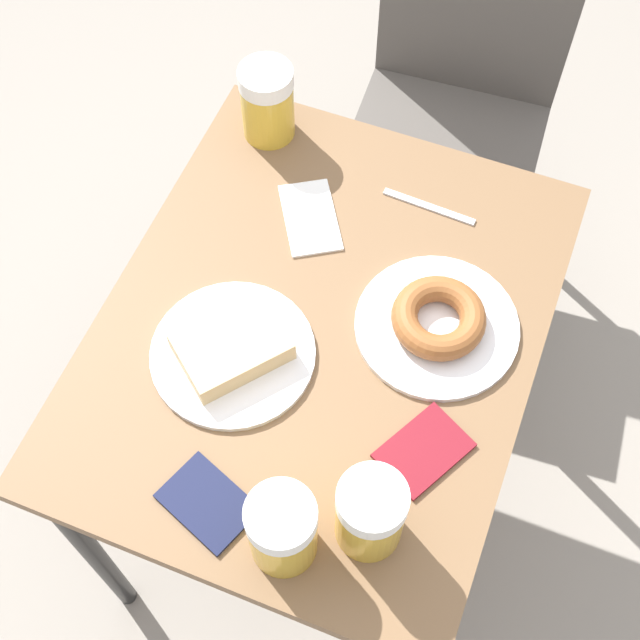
{
  "coord_description": "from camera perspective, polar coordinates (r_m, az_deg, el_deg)",
  "views": [
    {
      "loc": [
        0.25,
        -0.62,
        1.93
      ],
      "look_at": [
        0.0,
        0.0,
        0.75
      ],
      "focal_mm": 50.0,
      "sensor_mm": 36.0,
      "label": 1
    }
  ],
  "objects": [
    {
      "name": "ground_plane",
      "position": [
        2.04,
        -0.0,
        -10.56
      ],
      "size": [
        8.0,
        8.0,
        0.0
      ],
      "primitive_type": "plane",
      "color": "gray"
    },
    {
      "name": "beer_mug_right",
      "position": [
        1.55,
        -3.39,
        13.74
      ],
      "size": [
        0.09,
        0.09,
        0.14
      ],
      "color": "gold",
      "rests_on": "table"
    },
    {
      "name": "beer_mug_left",
      "position": [
        1.17,
        -2.43,
        -13.25
      ],
      "size": [
        0.09,
        0.09,
        0.14
      ],
      "color": "gold",
      "rests_on": "table"
    },
    {
      "name": "passport_near_edge",
      "position": [
        1.26,
        -7.21,
        -11.53
      ],
      "size": [
        0.15,
        0.13,
        0.01
      ],
      "rotation": [
        0.0,
        0.0,
        4.35
      ],
      "color": "#141938",
      "rests_on": "table"
    },
    {
      "name": "napkin_folded",
      "position": [
        1.48,
        -0.63,
        6.58
      ],
      "size": [
        0.15,
        0.17,
        0.0
      ],
      "rotation": [
        0.0,
        0.0,
        2.13
      ],
      "color": "white",
      "rests_on": "table"
    },
    {
      "name": "passport_far_edge",
      "position": [
        1.29,
        6.66,
        -8.29
      ],
      "size": [
        0.14,
        0.15,
        0.01
      ],
      "rotation": [
        0.0,
        0.0,
        5.8
      ],
      "color": "maroon",
      "rests_on": "table"
    },
    {
      "name": "plate_with_cake",
      "position": [
        1.34,
        -5.64,
        -1.9
      ],
      "size": [
        0.25,
        0.25,
        0.05
      ],
      "color": "silver",
      "rests_on": "table"
    },
    {
      "name": "chair",
      "position": [
        1.97,
        8.76,
        14.1
      ],
      "size": [
        0.43,
        0.43,
        0.85
      ],
      "rotation": [
        0.0,
        0.0,
        0.07
      ],
      "color": "#514C47",
      "rests_on": "ground_plane"
    },
    {
      "name": "plate_with_donut",
      "position": [
        1.36,
        7.55,
        -0.09
      ],
      "size": [
        0.25,
        0.25,
        0.05
      ],
      "color": "silver",
      "rests_on": "table"
    },
    {
      "name": "table",
      "position": [
        1.44,
        -0.0,
        -2.01
      ],
      "size": [
        0.66,
        0.83,
        0.73
      ],
      "color": "brown",
      "rests_on": "ground_plane"
    },
    {
      "name": "beer_mug_center",
      "position": [
        1.18,
        3.24,
        -12.28
      ],
      "size": [
        0.09,
        0.09,
        0.14
      ],
      "color": "gold",
      "rests_on": "table"
    },
    {
      "name": "fork",
      "position": [
        1.5,
        6.99,
        7.21
      ],
      "size": [
        0.16,
        0.02,
        0.0
      ],
      "rotation": [
        0.0,
        0.0,
        1.52
      ],
      "color": "silver",
      "rests_on": "table"
    }
  ]
}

